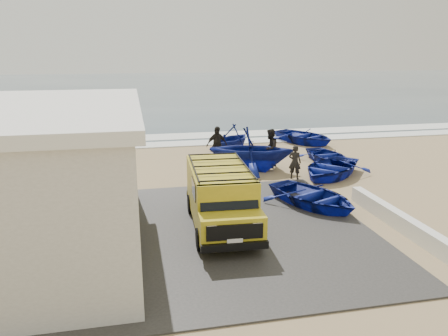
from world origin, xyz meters
TOP-DOWN VIEW (x-y plane):
  - ground at (0.00, 0.00)m, footprint 160.00×160.00m
  - slab at (-2.00, -2.00)m, footprint 12.00×10.00m
  - ocean at (0.00, 56.00)m, footprint 180.00×88.00m
  - surf_line at (0.00, 12.00)m, footprint 180.00×1.60m
  - surf_wash at (0.00, 14.50)m, footprint 180.00×2.20m
  - parapet at (5.00, -3.00)m, footprint 0.35×6.00m
  - van at (-0.79, -1.53)m, footprint 2.16×4.97m
  - boat_near_left at (3.03, -0.33)m, footprint 4.11×4.68m
  - boat_near_right at (5.45, 3.29)m, footprint 5.09×4.98m
  - boat_mid_left at (2.10, 5.14)m, footprint 4.98×4.63m
  - boat_mid_right at (6.49, 5.82)m, footprint 2.67×3.54m
  - boat_far_left at (2.03, 9.06)m, footprint 4.16×4.17m
  - boat_far_right at (7.14, 10.75)m, footprint 4.68×5.21m
  - fisherman_front at (3.68, 3.31)m, footprint 0.69×0.62m
  - fisherman_middle at (3.19, 5.50)m, footprint 1.16×1.21m
  - fisherman_back at (0.70, 6.76)m, footprint 1.24×0.75m

SIDE VIEW (x-z plane):
  - ground at x=0.00m, z-range 0.00..0.00m
  - ocean at x=0.00m, z-range 0.00..0.01m
  - surf_wash at x=0.00m, z-range 0.00..0.04m
  - slab at x=-2.00m, z-range 0.00..0.05m
  - surf_line at x=0.00m, z-range 0.00..0.06m
  - parapet at x=5.00m, z-range 0.00..0.55m
  - boat_mid_right at x=6.49m, z-range 0.00..0.69m
  - boat_near_left at x=3.03m, z-range 0.00..0.80m
  - boat_near_right at x=5.45m, z-range 0.00..0.86m
  - boat_far_right at x=7.14m, z-range 0.00..0.89m
  - fisherman_front at x=3.68m, z-range 0.00..1.58m
  - boat_far_left at x=2.03m, z-range 0.00..1.67m
  - fisherman_middle at x=3.19m, z-range 0.00..1.97m
  - fisherman_back at x=0.70m, z-range 0.00..1.98m
  - boat_mid_left at x=2.10m, z-range 0.00..2.15m
  - van at x=-0.79m, z-range 0.08..2.17m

